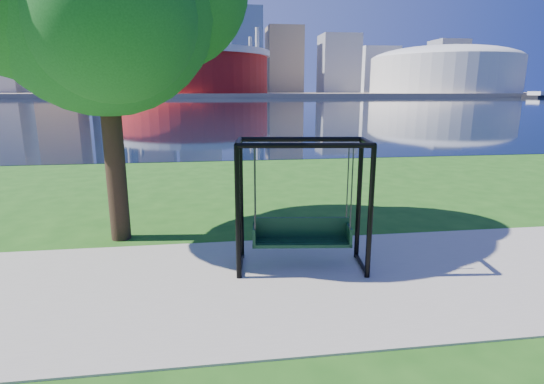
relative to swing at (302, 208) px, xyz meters
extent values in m
plane|color=#1E5114|center=(-0.60, -0.07, -1.09)|extent=(900.00, 900.00, 0.00)
cube|color=#9E937F|center=(-0.60, -0.57, -1.08)|extent=(120.00, 4.00, 0.03)
cube|color=black|center=(-0.60, 101.93, -1.08)|extent=(900.00, 180.00, 0.02)
cube|color=#937F60|center=(-0.60, 305.93, -0.09)|extent=(900.00, 228.00, 2.00)
cylinder|color=maroon|center=(-10.60, 234.93, 11.91)|extent=(80.00, 80.00, 22.00)
cylinder|color=silver|center=(-10.60, 234.93, 21.41)|extent=(83.00, 83.00, 3.00)
cylinder|color=silver|center=(22.31, 253.93, 16.91)|extent=(2.00, 2.00, 32.00)
cylinder|color=silver|center=(-43.51, 253.93, 16.91)|extent=(2.00, 2.00, 32.00)
cylinder|color=silver|center=(-43.51, 215.93, 16.91)|extent=(2.00, 2.00, 32.00)
cylinder|color=silver|center=(22.31, 215.93, 16.91)|extent=(2.00, 2.00, 32.00)
cylinder|color=beige|center=(134.40, 234.93, 10.91)|extent=(84.00, 84.00, 20.00)
ellipsoid|color=beige|center=(134.40, 234.93, 19.91)|extent=(84.00, 84.00, 15.12)
cube|color=#998466|center=(-100.60, 299.93, 44.91)|extent=(26.00, 26.00, 88.00)
cube|color=slate|center=(-70.60, 324.93, 48.41)|extent=(30.00, 24.00, 95.00)
cube|color=gray|center=(-40.60, 304.93, 36.91)|extent=(24.00, 24.00, 72.00)
cube|color=silver|center=(-10.60, 334.93, 40.91)|extent=(32.00, 28.00, 80.00)
cube|color=slate|center=(24.40, 309.93, 29.91)|extent=(22.00, 22.00, 58.00)
cube|color=#998466|center=(54.40, 324.93, 24.91)|extent=(26.00, 26.00, 48.00)
cube|color=gray|center=(94.40, 314.93, 21.91)|extent=(28.00, 24.00, 42.00)
cube|color=silver|center=(134.40, 339.93, 18.91)|extent=(30.00, 26.00, 36.00)
cube|color=gray|center=(184.40, 319.93, 20.91)|extent=(24.00, 24.00, 40.00)
cube|color=#998466|center=(224.40, 334.93, 16.91)|extent=(26.00, 26.00, 32.00)
cylinder|color=black|center=(-1.11, -0.32, 0.02)|extent=(0.10, 0.10, 2.22)
cylinder|color=black|center=(0.99, -0.59, 0.02)|extent=(0.10, 0.10, 2.22)
cylinder|color=black|center=(-1.00, 0.54, 0.02)|extent=(0.10, 0.10, 2.22)
cylinder|color=black|center=(1.10, 0.27, 0.02)|extent=(0.10, 0.10, 2.22)
cylinder|color=black|center=(-0.06, -0.46, 1.12)|extent=(2.12, 0.35, 0.09)
cylinder|color=black|center=(0.05, 0.40, 1.12)|extent=(2.12, 0.35, 0.09)
cylinder|color=black|center=(-1.06, 0.11, 1.12)|extent=(0.19, 0.87, 0.09)
cylinder|color=black|center=(-1.06, 0.11, -1.02)|extent=(0.18, 0.87, 0.07)
cylinder|color=black|center=(1.05, -0.16, 1.12)|extent=(0.19, 0.87, 0.09)
cylinder|color=black|center=(1.05, -0.16, -1.02)|extent=(0.18, 0.87, 0.07)
cube|color=black|center=(0.00, -0.03, -0.61)|extent=(1.73, 0.64, 0.06)
cube|color=black|center=(0.02, 0.16, -0.40)|extent=(1.68, 0.26, 0.37)
cube|color=black|center=(-0.81, 0.08, -0.48)|extent=(0.10, 0.44, 0.33)
cube|color=black|center=(0.80, -0.13, -0.48)|extent=(0.10, 0.44, 0.33)
cylinder|color=#2C2C31|center=(-0.81, -0.10, 0.38)|extent=(0.03, 0.03, 1.40)
cylinder|color=#2C2C31|center=(0.76, -0.30, 0.38)|extent=(0.03, 0.03, 1.40)
cylinder|color=#2C2C31|center=(-0.77, 0.25, 0.38)|extent=(0.03, 0.03, 1.40)
cylinder|color=#2C2C31|center=(0.81, 0.05, 0.38)|extent=(0.03, 0.03, 1.40)
cylinder|color=black|center=(-3.44, 2.03, 0.90)|extent=(0.40, 0.40, 3.99)
sphere|color=#17501A|center=(-3.08, 1.03, 3.16)|extent=(2.90, 2.90, 2.90)
camera|label=1|loc=(-1.47, -6.82, 1.94)|focal=28.00mm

